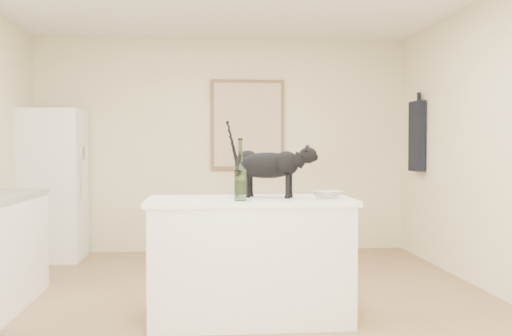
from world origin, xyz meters
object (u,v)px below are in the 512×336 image
object	(u,v)px
fridge	(52,185)
black_cat	(267,169)
glass_bowl	(327,195)
wine_bottle	(240,173)

from	to	relation	value
fridge	black_cat	size ratio (longest dim) A/B	2.78
black_cat	glass_bowl	xyz separation A→B (m)	(0.42, -0.14, -0.19)
black_cat	glass_bowl	size ratio (longest dim) A/B	2.65
fridge	wine_bottle	distance (m)	3.38
wine_bottle	glass_bowl	world-z (taller)	wine_bottle
black_cat	wine_bottle	bearing A→B (deg)	-111.04
fridge	black_cat	distance (m)	3.33
fridge	glass_bowl	size ratio (longest dim) A/B	7.39
black_cat	wine_bottle	size ratio (longest dim) A/B	1.59
fridge	glass_bowl	bearing A→B (deg)	-45.24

